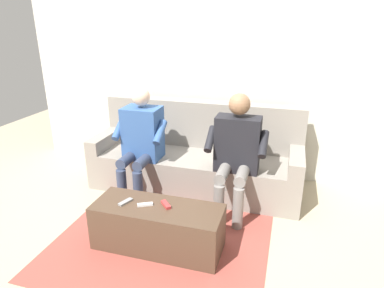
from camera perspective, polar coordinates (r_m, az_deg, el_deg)
The scene contains 10 objects.
ground_plane at distance 3.35m, azimuth -2.87°, elevation -12.64°, with size 8.00×8.00×0.00m, color tan.
back_wall at distance 4.06m, azimuth 2.83°, elevation 12.13°, with size 4.67×0.06×2.47m, color beige.
couch at distance 3.83m, azimuth 0.76°, elevation -2.62°, with size 2.32×0.76×0.95m.
coffee_table at distance 2.91m, azimuth -5.80°, elevation -13.82°, with size 1.08×0.41×0.39m.
person_left_seated at distance 3.25m, azimuth 7.54°, elevation -0.84°, with size 0.58×0.55×1.18m.
person_right_seated at distance 3.57m, azimuth -8.68°, elevation 1.04°, with size 0.54×0.57×1.17m.
remote_gray at distance 2.89m, azimuth -11.23°, elevation -9.64°, with size 0.13×0.04×0.02m, color gray.
remote_red at distance 2.80m, azimuth -4.46°, elevation -10.23°, with size 0.13×0.04×0.02m, color #B73333.
remote_white at distance 2.82m, azimuth -7.98°, elevation -10.15°, with size 0.13×0.03×0.02m, color white.
floor_rug at distance 3.14m, azimuth -4.54°, elevation -15.13°, with size 1.82×1.76×0.01m, color #9E473D.
Camera 1 is at (-0.95, 3.23, 1.84)m, focal length 31.37 mm.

